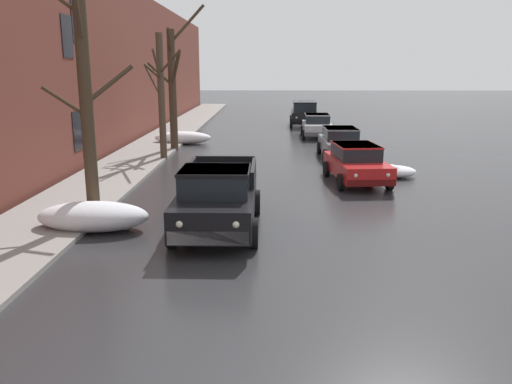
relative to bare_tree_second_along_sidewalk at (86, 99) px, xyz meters
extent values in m
cube|color=gray|center=(-1.32, 7.90, -3.30)|extent=(2.87, 80.00, 0.12)
cube|color=brown|center=(-3.25, 7.90, 0.98)|extent=(0.60, 80.00, 8.68)
cube|color=black|center=(-2.96, 7.36, -1.69)|extent=(0.08, 1.10, 1.60)
cube|color=black|center=(-2.96, 8.15, 2.60)|extent=(0.08, 1.10, 1.60)
cube|color=black|center=(-2.96, 6.99, 2.00)|extent=(0.08, 1.10, 1.60)
ellipsoid|color=white|center=(0.23, -0.78, -2.98)|extent=(2.90, 1.42, 0.76)
ellipsoid|color=white|center=(1.04, -0.72, -3.14)|extent=(0.51, 0.43, 0.43)
ellipsoid|color=white|center=(9.74, 6.28, -3.13)|extent=(1.72, 1.12, 0.46)
ellipsoid|color=white|center=(9.69, 6.10, -3.10)|extent=(0.61, 0.51, 0.51)
ellipsoid|color=white|center=(9.64, 6.33, -3.10)|extent=(0.61, 0.51, 0.51)
ellipsoid|color=white|center=(0.06, 15.38, -3.00)|extent=(3.17, 1.15, 0.71)
ellipsoid|color=white|center=(0.21, 15.52, -3.02)|extent=(0.82, 0.68, 0.68)
cylinder|color=#423323|center=(0.00, 0.02, -0.16)|extent=(0.35, 0.35, 6.39)
cylinder|color=#423323|center=(0.56, 0.29, 0.38)|extent=(1.24, 0.70, 1.04)
cylinder|color=#423323|center=(-0.60, 0.08, -0.07)|extent=(1.25, 0.23, 0.83)
cylinder|color=#423323|center=(0.14, -0.59, 2.06)|extent=(0.45, 1.35, 1.37)
cylinder|color=#4C3D2D|center=(0.00, 10.11, -0.51)|extent=(0.31, 0.31, 5.69)
cylinder|color=#4C3D2D|center=(0.58, 9.32, 1.07)|extent=(1.28, 1.68, 1.01)
cylinder|color=#4C3D2D|center=(-0.02, 9.49, 0.95)|extent=(0.15, 1.33, 1.37)
cylinder|color=#4C3D2D|center=(-0.45, 10.58, 0.66)|extent=(1.03, 1.07, 0.73)
cylinder|color=#4C3D2D|center=(-0.47, 10.71, 0.18)|extent=(1.04, 1.30, 1.44)
cylinder|color=#423323|center=(0.00, 13.03, -0.33)|extent=(0.39, 0.39, 6.05)
cylinder|color=#423323|center=(0.83, 13.12, 2.94)|extent=(1.78, 0.34, 1.88)
cylinder|color=#423323|center=(0.03, 12.47, 2.08)|extent=(0.19, 1.21, 1.28)
cylinder|color=#423323|center=(-0.48, 12.51, 0.50)|extent=(1.09, 1.18, 1.17)
cylinder|color=#423323|center=(0.36, 12.07, 0.77)|extent=(0.91, 2.08, 1.69)
cube|color=black|center=(3.50, -0.57, -2.62)|extent=(1.91, 4.92, 0.76)
cube|color=black|center=(3.49, -1.26, -1.92)|extent=(1.67, 1.58, 0.64)
cube|color=black|center=(3.49, -1.26, -1.64)|extent=(1.71, 1.63, 0.08)
cube|color=black|center=(4.40, 0.40, -2.02)|extent=(0.11, 2.36, 0.44)
cube|color=black|center=(2.60, 0.41, -2.02)|extent=(0.11, 2.36, 0.44)
cube|color=black|center=(3.51, 1.83, -2.02)|extent=(1.79, 0.11, 0.44)
cube|color=#B7B7BC|center=(3.49, -2.97, -2.82)|extent=(1.80, 0.13, 0.32)
sphere|color=white|center=(4.10, -3.01, -2.50)|extent=(0.16, 0.16, 0.16)
sphere|color=white|center=(2.87, -3.01, -2.50)|extent=(0.16, 0.16, 0.16)
cylinder|color=black|center=(4.46, -2.05, -3.00)|extent=(0.22, 0.72, 0.72)
cylinder|color=black|center=(2.52, -2.04, -3.00)|extent=(0.22, 0.72, 0.72)
cylinder|color=black|center=(4.47, 0.89, -3.00)|extent=(0.22, 0.72, 0.72)
cylinder|color=black|center=(2.54, 0.90, -3.00)|extent=(0.22, 0.72, 0.72)
cube|color=red|center=(8.10, 5.27, -2.76)|extent=(2.04, 4.12, 0.60)
cube|color=black|center=(8.09, 5.47, -2.20)|extent=(1.63, 2.19, 0.52)
cube|color=red|center=(8.09, 5.47, -1.97)|extent=(1.67, 2.24, 0.06)
cube|color=#520B0B|center=(8.27, 3.33, -2.94)|extent=(1.66, 0.27, 0.22)
cube|color=#520B0B|center=(7.93, 7.20, -2.94)|extent=(1.66, 0.27, 0.22)
cylinder|color=black|center=(9.07, 4.11, -3.06)|extent=(0.23, 0.61, 0.60)
cylinder|color=black|center=(7.35, 3.96, -3.06)|extent=(0.23, 0.61, 0.60)
cylinder|color=black|center=(8.86, 6.58, -3.06)|extent=(0.23, 0.61, 0.60)
cylinder|color=black|center=(7.13, 6.42, -3.06)|extent=(0.23, 0.61, 0.60)
sphere|color=silver|center=(8.83, 3.35, -2.68)|extent=(0.14, 0.14, 0.14)
sphere|color=silver|center=(7.73, 3.25, -2.68)|extent=(0.14, 0.14, 0.14)
cube|color=slate|center=(8.29, 10.84, -2.76)|extent=(1.73, 4.12, 0.60)
cube|color=black|center=(8.28, 11.05, -2.20)|extent=(1.48, 2.14, 0.52)
cube|color=slate|center=(8.28, 11.05, -1.97)|extent=(1.52, 2.19, 0.06)
cube|color=#303032|center=(8.30, 8.84, -2.94)|extent=(1.68, 0.13, 0.22)
cube|color=#303032|center=(8.27, 12.85, -2.94)|extent=(1.68, 0.13, 0.22)
cylinder|color=black|center=(9.17, 9.57, -3.06)|extent=(0.18, 0.60, 0.60)
cylinder|color=black|center=(7.42, 9.57, -3.06)|extent=(0.18, 0.60, 0.60)
cylinder|color=black|center=(9.15, 12.12, -3.06)|extent=(0.18, 0.60, 0.60)
cylinder|color=black|center=(7.40, 12.11, -3.06)|extent=(0.18, 0.60, 0.60)
sphere|color=silver|center=(8.85, 8.81, -2.68)|extent=(0.14, 0.14, 0.14)
sphere|color=silver|center=(7.74, 8.81, -2.68)|extent=(0.14, 0.14, 0.14)
cube|color=#B7B7BC|center=(7.89, 18.49, -2.76)|extent=(1.78, 3.95, 0.60)
cube|color=black|center=(7.89, 18.68, -2.20)|extent=(1.50, 2.07, 0.52)
cube|color=#B7B7BC|center=(7.89, 18.68, -1.97)|extent=(1.53, 2.11, 0.06)
cube|color=#525254|center=(7.84, 16.59, -2.94)|extent=(1.64, 0.16, 0.22)
cube|color=#525254|center=(7.94, 20.39, -2.94)|extent=(1.64, 0.16, 0.22)
cylinder|color=black|center=(8.71, 17.26, -3.06)|extent=(0.20, 0.60, 0.60)
cylinder|color=black|center=(7.00, 17.30, -3.06)|extent=(0.20, 0.60, 0.60)
cylinder|color=black|center=(8.78, 19.68, -3.06)|extent=(0.20, 0.60, 0.60)
cylinder|color=black|center=(7.06, 19.72, -3.06)|extent=(0.20, 0.60, 0.60)
sphere|color=silver|center=(8.38, 16.54, -2.68)|extent=(0.14, 0.14, 0.14)
sphere|color=silver|center=(7.29, 16.57, -2.68)|extent=(0.14, 0.14, 0.14)
cube|color=black|center=(7.55, 24.93, -2.62)|extent=(2.04, 4.59, 0.80)
cube|color=black|center=(7.56, 24.98, -1.88)|extent=(1.72, 3.23, 0.68)
cube|color=black|center=(7.56, 24.98, -1.57)|extent=(1.76, 3.29, 0.06)
cube|color=black|center=(7.47, 22.72, -2.90)|extent=(1.83, 0.19, 0.22)
cube|color=black|center=(7.64, 27.14, -2.90)|extent=(1.83, 0.19, 0.22)
cylinder|color=black|center=(8.45, 23.49, -3.02)|extent=(0.21, 0.69, 0.68)
cylinder|color=black|center=(6.55, 23.56, -3.02)|extent=(0.21, 0.69, 0.68)
cylinder|color=black|center=(8.56, 26.30, -3.02)|extent=(0.21, 0.69, 0.68)
cylinder|color=black|center=(6.65, 26.37, -3.02)|extent=(0.21, 0.69, 0.68)
sphere|color=silver|center=(8.08, 22.67, -2.54)|extent=(0.14, 0.14, 0.14)
sphere|color=silver|center=(6.86, 22.71, -2.54)|extent=(0.14, 0.14, 0.14)
camera|label=1|loc=(4.74, -13.85, 0.79)|focal=36.73mm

